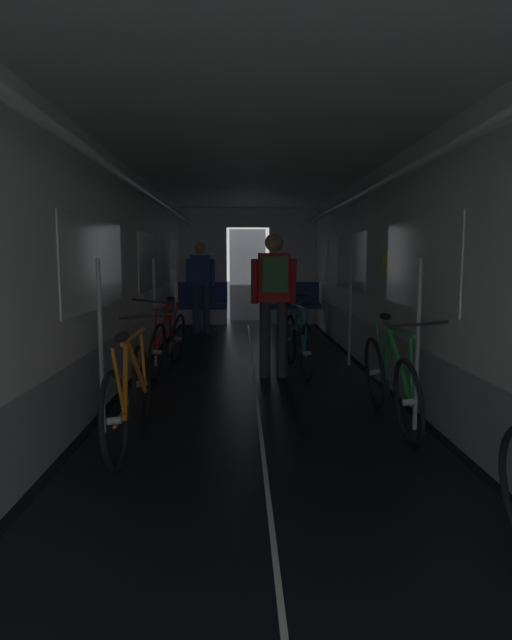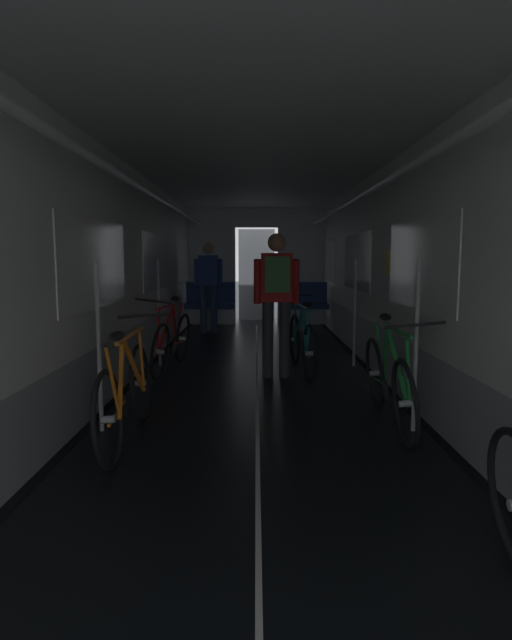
% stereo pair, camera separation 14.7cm
% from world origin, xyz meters
% --- Properties ---
extents(ground_plane, '(60.00, 60.00, 0.00)m').
position_xyz_m(ground_plane, '(0.00, 0.00, 0.00)').
color(ground_plane, black).
extents(train_car_shell, '(3.14, 12.34, 2.57)m').
position_xyz_m(train_car_shell, '(-0.00, 3.60, 1.70)').
color(train_car_shell, black).
rests_on(train_car_shell, ground).
extents(bench_seat_far_left, '(0.98, 0.51, 0.95)m').
position_xyz_m(bench_seat_far_left, '(-0.90, 8.07, 0.57)').
color(bench_seat_far_left, gray).
rests_on(bench_seat_far_left, ground).
extents(bench_seat_far_right, '(0.98, 0.51, 0.95)m').
position_xyz_m(bench_seat_far_right, '(0.90, 8.07, 0.57)').
color(bench_seat_far_right, gray).
rests_on(bench_seat_far_right, ground).
extents(bicycle_orange, '(0.44, 1.69, 0.95)m').
position_xyz_m(bicycle_orange, '(-1.00, 1.85, 0.38)').
color(bicycle_orange, black).
rests_on(bicycle_orange, ground).
extents(bicycle_green, '(0.44, 1.69, 0.95)m').
position_xyz_m(bicycle_green, '(1.10, 2.25, 0.38)').
color(bicycle_green, black).
rests_on(bicycle_green, ground).
extents(bicycle_red, '(0.49, 1.69, 0.95)m').
position_xyz_m(bicycle_red, '(-1.06, 4.39, 0.38)').
color(bicycle_red, black).
rests_on(bicycle_red, ground).
extents(person_cyclist_aisle, '(0.53, 0.37, 1.69)m').
position_xyz_m(person_cyclist_aisle, '(0.23, 4.00, 1.02)').
color(person_cyclist_aisle, '#2D2D33').
rests_on(person_cyclist_aisle, ground).
extents(bicycle_teal_in_aisle, '(0.44, 1.69, 0.93)m').
position_xyz_m(bicycle_teal_in_aisle, '(0.55, 4.27, 0.38)').
color(bicycle_teal_in_aisle, black).
rests_on(bicycle_teal_in_aisle, ground).
extents(person_standing_near_bench, '(0.53, 0.23, 1.69)m').
position_xyz_m(person_standing_near_bench, '(-0.90, 7.70, 0.98)').
color(person_standing_near_bench, '#384C75').
rests_on(person_standing_near_bench, ground).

